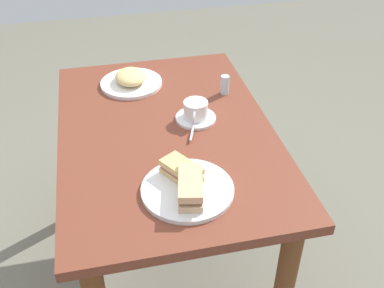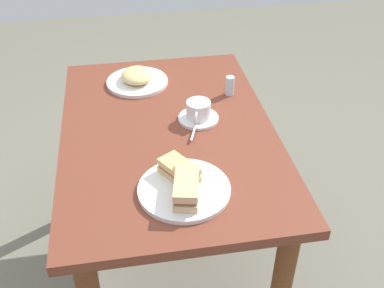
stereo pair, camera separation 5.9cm
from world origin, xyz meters
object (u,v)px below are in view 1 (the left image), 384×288
(sandwich_plate, at_px, (187,190))
(side_plate, at_px, (131,83))
(coffee_saucer, at_px, (196,118))
(spoon, at_px, (193,129))
(dining_table, at_px, (167,159))
(salt_shaker, at_px, (225,85))
(coffee_cup, at_px, (196,109))
(sandwich_front, at_px, (190,188))
(sandwich_back, at_px, (181,171))

(sandwich_plate, xyz_separation_m, side_plate, (0.65, 0.09, 0.00))
(coffee_saucer, xyz_separation_m, spoon, (-0.07, 0.03, 0.01))
(dining_table, distance_m, salt_shaker, 0.36)
(sandwich_plate, relative_size, coffee_cup, 2.42)
(sandwich_front, distance_m, salt_shaker, 0.59)
(dining_table, bearing_deg, spoon, -110.75)
(coffee_cup, height_order, salt_shaker, salt_shaker)
(coffee_saucer, bearing_deg, spoon, 160.32)
(side_plate, bearing_deg, coffee_cup, -147.11)
(sandwich_plate, bearing_deg, dining_table, 1.20)
(sandwich_plate, distance_m, sandwich_front, 0.05)
(sandwich_plate, bearing_deg, sandwich_front, -177.60)
(sandwich_plate, bearing_deg, spoon, -15.66)
(dining_table, relative_size, coffee_cup, 9.66)
(coffee_saucer, distance_m, coffee_cup, 0.04)
(sandwich_back, relative_size, coffee_cup, 1.26)
(dining_table, height_order, salt_shaker, salt_shaker)
(sandwich_plate, bearing_deg, side_plate, 7.51)
(coffee_saucer, relative_size, coffee_cup, 1.29)
(dining_table, xyz_separation_m, salt_shaker, (0.19, -0.26, 0.16))
(sandwich_back, height_order, coffee_cup, coffee_cup)
(spoon, bearing_deg, dining_table, 69.25)
(coffee_saucer, relative_size, spoon, 1.46)
(spoon, bearing_deg, sandwich_back, 159.34)
(spoon, height_order, salt_shaker, salt_shaker)
(dining_table, bearing_deg, sandwich_front, -178.68)
(sandwich_plate, distance_m, side_plate, 0.65)
(dining_table, relative_size, coffee_saucer, 7.51)
(sandwich_plate, relative_size, sandwich_front, 1.75)
(coffee_cup, bearing_deg, spoon, 160.30)
(coffee_cup, height_order, spoon, coffee_cup)
(dining_table, height_order, side_plate, side_plate)
(salt_shaker, bearing_deg, sandwich_back, 150.30)
(dining_table, height_order, spoon, spoon)
(salt_shaker, bearing_deg, dining_table, 126.39)
(coffee_cup, bearing_deg, coffee_saucer, -18.67)
(spoon, bearing_deg, coffee_saucer, -19.68)
(sandwich_plate, xyz_separation_m, coffee_saucer, (0.36, -0.11, -0.00))
(sandwich_plate, bearing_deg, sandwich_back, 10.06)
(sandwich_plate, distance_m, coffee_saucer, 0.37)
(coffee_cup, xyz_separation_m, salt_shaker, (0.15, -0.15, -0.01))
(spoon, xyz_separation_m, salt_shaker, (0.22, -0.17, 0.02))
(sandwich_back, xyz_separation_m, spoon, (0.23, -0.09, -0.02))
(sandwich_back, xyz_separation_m, salt_shaker, (0.46, -0.26, -0.00))
(coffee_saucer, relative_size, salt_shaker, 1.91)
(sandwich_front, distance_m, spoon, 0.33)
(sandwich_back, xyz_separation_m, side_plate, (0.60, 0.08, -0.03))
(coffee_cup, relative_size, spoon, 1.13)
(sandwich_front, distance_m, side_plate, 0.69)
(sandwich_plate, xyz_separation_m, sandwich_back, (0.05, 0.01, 0.03))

